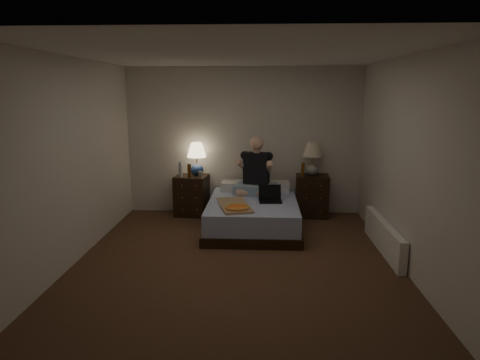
{
  "coord_description": "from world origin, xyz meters",
  "views": [
    {
      "loc": [
        0.27,
        -5.05,
        2.09
      ],
      "look_at": [
        0.0,
        0.9,
        0.85
      ],
      "focal_mm": 32.0,
      "sensor_mm": 36.0,
      "label": 1
    }
  ],
  "objects_px": {
    "radiator": "(384,237)",
    "lamp_right": "(312,159)",
    "lamp_left": "(197,159)",
    "person": "(256,166)",
    "bed": "(253,214)",
    "pizza_box": "(237,208)",
    "soda_can": "(200,174)",
    "beer_bottle_left": "(189,171)",
    "water_bottle": "(180,170)",
    "nightstand_left": "(192,195)",
    "beer_bottle_right": "(303,169)",
    "laptop": "(270,194)",
    "nightstand_right": "(312,196)"
  },
  "relations": [
    {
      "from": "nightstand_right",
      "to": "beer_bottle_right",
      "type": "bearing_deg",
      "value": -148.07
    },
    {
      "from": "lamp_right",
      "to": "beer_bottle_left",
      "type": "height_order",
      "value": "lamp_right"
    },
    {
      "from": "lamp_left",
      "to": "lamp_right",
      "type": "relative_size",
      "value": 1.0
    },
    {
      "from": "lamp_left",
      "to": "person",
      "type": "height_order",
      "value": "person"
    },
    {
      "from": "person",
      "to": "bed",
      "type": "bearing_deg",
      "value": -81.85
    },
    {
      "from": "pizza_box",
      "to": "lamp_left",
      "type": "bearing_deg",
      "value": 104.53
    },
    {
      "from": "bed",
      "to": "radiator",
      "type": "bearing_deg",
      "value": -26.28
    },
    {
      "from": "beer_bottle_right",
      "to": "pizza_box",
      "type": "distance_m",
      "value": 1.65
    },
    {
      "from": "bed",
      "to": "nightstand_left",
      "type": "height_order",
      "value": "nightstand_left"
    },
    {
      "from": "beer_bottle_left",
      "to": "lamp_right",
      "type": "bearing_deg",
      "value": 5.32
    },
    {
      "from": "beer_bottle_left",
      "to": "beer_bottle_right",
      "type": "distance_m",
      "value": 1.88
    },
    {
      "from": "lamp_left",
      "to": "nightstand_right",
      "type": "bearing_deg",
      "value": 0.0
    },
    {
      "from": "beer_bottle_left",
      "to": "person",
      "type": "distance_m",
      "value": 1.11
    },
    {
      "from": "soda_can",
      "to": "radiator",
      "type": "xyz_separation_m",
      "value": [
        2.64,
        -1.48,
        -0.53
      ]
    },
    {
      "from": "lamp_left",
      "to": "pizza_box",
      "type": "height_order",
      "value": "lamp_left"
    },
    {
      "from": "bed",
      "to": "beer_bottle_left",
      "type": "xyz_separation_m",
      "value": [
        -1.07,
        0.56,
        0.57
      ]
    },
    {
      "from": "bed",
      "to": "nightstand_left",
      "type": "distance_m",
      "value": 1.29
    },
    {
      "from": "laptop",
      "to": "beer_bottle_right",
      "type": "bearing_deg",
      "value": 49.28
    },
    {
      "from": "soda_can",
      "to": "beer_bottle_left",
      "type": "xyz_separation_m",
      "value": [
        -0.18,
        -0.04,
        0.06
      ]
    },
    {
      "from": "soda_can",
      "to": "beer_bottle_left",
      "type": "relative_size",
      "value": 0.43
    },
    {
      "from": "soda_can",
      "to": "person",
      "type": "xyz_separation_m",
      "value": [
        0.92,
        -0.17,
        0.18
      ]
    },
    {
      "from": "person",
      "to": "pizza_box",
      "type": "bearing_deg",
      "value": -90.77
    },
    {
      "from": "bed",
      "to": "soda_can",
      "type": "xyz_separation_m",
      "value": [
        -0.89,
        0.59,
        0.51
      ]
    },
    {
      "from": "beer_bottle_left",
      "to": "bed",
      "type": "bearing_deg",
      "value": -27.59
    },
    {
      "from": "bed",
      "to": "soda_can",
      "type": "distance_m",
      "value": 1.18
    },
    {
      "from": "bed",
      "to": "water_bottle",
      "type": "bearing_deg",
      "value": 153.78
    },
    {
      "from": "bed",
      "to": "nightstand_left",
      "type": "bearing_deg",
      "value": 146.39
    },
    {
      "from": "lamp_right",
      "to": "pizza_box",
      "type": "xyz_separation_m",
      "value": [
        -1.19,
        -1.34,
        -0.5
      ]
    },
    {
      "from": "pizza_box",
      "to": "radiator",
      "type": "xyz_separation_m",
      "value": [
        1.96,
        -0.29,
        -0.29
      ]
    },
    {
      "from": "lamp_right",
      "to": "radiator",
      "type": "relative_size",
      "value": 0.35
    },
    {
      "from": "person",
      "to": "radiator",
      "type": "height_order",
      "value": "person"
    },
    {
      "from": "laptop",
      "to": "radiator",
      "type": "relative_size",
      "value": 0.21
    },
    {
      "from": "lamp_right",
      "to": "laptop",
      "type": "relative_size",
      "value": 1.65
    },
    {
      "from": "lamp_left",
      "to": "radiator",
      "type": "distance_m",
      "value": 3.26
    },
    {
      "from": "lamp_right",
      "to": "person",
      "type": "distance_m",
      "value": 0.99
    },
    {
      "from": "water_bottle",
      "to": "nightstand_left",
      "type": "bearing_deg",
      "value": 32.17
    },
    {
      "from": "nightstand_right",
      "to": "water_bottle",
      "type": "bearing_deg",
      "value": -173.26
    },
    {
      "from": "bed",
      "to": "person",
      "type": "xyz_separation_m",
      "value": [
        0.04,
        0.43,
        0.69
      ]
    },
    {
      "from": "lamp_left",
      "to": "water_bottle",
      "type": "xyz_separation_m",
      "value": [
        -0.26,
        -0.13,
        -0.16
      ]
    },
    {
      "from": "person",
      "to": "beer_bottle_left",
      "type": "bearing_deg",
      "value": -173.69
    },
    {
      "from": "bed",
      "to": "soda_can",
      "type": "bearing_deg",
      "value": 146.73
    },
    {
      "from": "nightstand_right",
      "to": "water_bottle",
      "type": "relative_size",
      "value": 2.81
    },
    {
      "from": "pizza_box",
      "to": "nightstand_left",
      "type": "bearing_deg",
      "value": 108.07
    },
    {
      "from": "nightstand_left",
      "to": "lamp_left",
      "type": "height_order",
      "value": "lamp_left"
    },
    {
      "from": "nightstand_right",
      "to": "lamp_right",
      "type": "distance_m",
      "value": 0.63
    },
    {
      "from": "radiator",
      "to": "lamp_right",
      "type": "bearing_deg",
      "value": 115.4
    },
    {
      "from": "lamp_right",
      "to": "water_bottle",
      "type": "bearing_deg",
      "value": -176.59
    },
    {
      "from": "lamp_right",
      "to": "radiator",
      "type": "bearing_deg",
      "value": -64.6
    },
    {
      "from": "bed",
      "to": "beer_bottle_right",
      "type": "distance_m",
      "value": 1.2
    },
    {
      "from": "person",
      "to": "radiator",
      "type": "bearing_deg",
      "value": -24.5
    }
  ]
}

